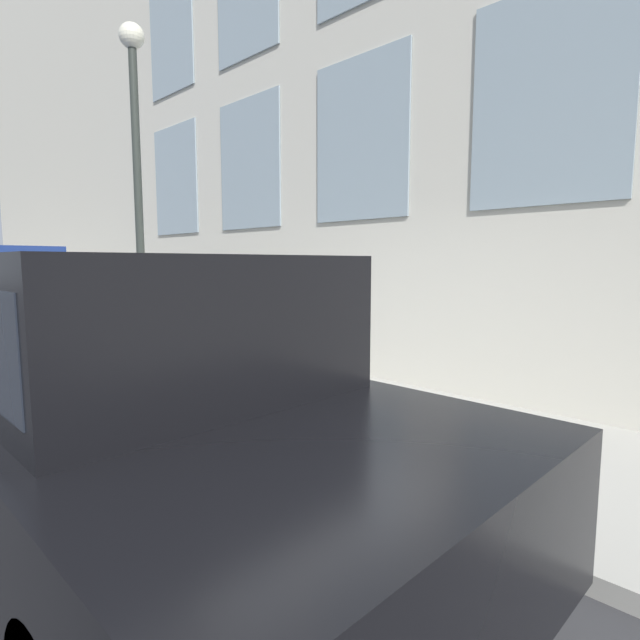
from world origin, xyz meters
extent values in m
plane|color=#2D2D30|center=(0.00, 0.00, 0.00)|extent=(80.00, 80.00, 0.00)
cube|color=#9E9B93|center=(1.35, 0.00, 0.06)|extent=(2.70, 60.00, 0.13)
cube|color=#8C9EA8|center=(2.68, -1.24, 3.41)|extent=(0.03, 1.62, 2.18)
cube|color=#8C9EA8|center=(2.68, 1.24, 3.41)|extent=(0.03, 1.62, 2.18)
cube|color=#8C9EA8|center=(2.68, 3.73, 3.41)|extent=(0.03, 1.62, 2.18)
cube|color=#8C9EA8|center=(2.68, 6.21, 3.41)|extent=(0.03, 1.62, 2.18)
cube|color=#8C9EA8|center=(2.68, 6.21, 6.22)|extent=(0.03, 1.62, 2.18)
cylinder|color=#2D7260|center=(0.47, 0.17, 0.15)|extent=(0.35, 0.35, 0.04)
cylinder|color=#2D7260|center=(0.47, 0.17, 0.48)|extent=(0.26, 0.26, 0.70)
sphere|color=#2C5D50|center=(0.47, 0.17, 0.83)|extent=(0.27, 0.27, 0.27)
cylinder|color=black|center=(0.47, 0.17, 0.91)|extent=(0.09, 0.09, 0.11)
cylinder|color=#2D7260|center=(0.47, -0.01, 0.56)|extent=(0.09, 0.10, 0.09)
cylinder|color=#2D7260|center=(0.47, 0.35, 0.56)|extent=(0.09, 0.10, 0.09)
cylinder|color=navy|center=(0.47, -0.44, 0.52)|extent=(0.11, 0.11, 0.79)
cylinder|color=navy|center=(0.64, -0.44, 0.52)|extent=(0.11, 0.11, 0.79)
cube|color=white|center=(0.56, -0.44, 1.21)|extent=(0.21, 0.15, 0.59)
cylinder|color=white|center=(0.40, -0.44, 1.22)|extent=(0.09, 0.09, 0.56)
cylinder|color=white|center=(0.71, -0.44, 1.22)|extent=(0.09, 0.09, 0.56)
sphere|color=beige|center=(0.56, -0.44, 1.63)|extent=(0.26, 0.26, 0.26)
cylinder|color=black|center=(-0.60, 0.78, 0.38)|extent=(0.24, 0.75, 0.75)
cylinder|color=black|center=(-0.60, -1.93, 0.38)|extent=(0.24, 0.75, 0.75)
cube|color=black|center=(-1.43, -0.58, 0.72)|extent=(1.90, 4.36, 0.68)
cube|color=black|center=(-1.43, -0.58, 1.41)|extent=(1.67, 2.09, 0.71)
cube|color=#1E232D|center=(-1.43, -0.58, 1.41)|extent=(1.68, 1.93, 0.46)
cylinder|color=black|center=(-0.42, 6.93, 0.38)|extent=(0.24, 0.75, 0.75)
cylinder|color=black|center=(-0.42, 3.64, 0.38)|extent=(0.24, 0.75, 0.75)
cylinder|color=#2D332D|center=(0.79, 3.96, 0.19)|extent=(0.26, 0.26, 0.12)
cylinder|color=#2D332D|center=(0.79, 3.96, 2.50)|extent=(0.12, 0.12, 4.75)
sphere|color=silver|center=(0.79, 3.96, 4.98)|extent=(0.36, 0.36, 0.36)
camera|label=1|loc=(-2.70, -3.32, 1.73)|focal=28.00mm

